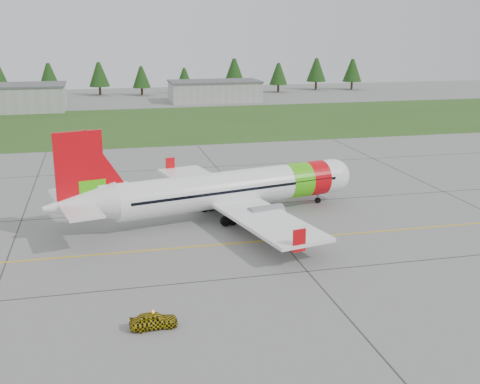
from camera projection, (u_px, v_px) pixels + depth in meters
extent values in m
plane|color=gray|center=(190.00, 283.00, 48.36)|extent=(320.00, 320.00, 0.00)
cylinder|color=white|center=(234.00, 188.00, 64.65)|extent=(26.01, 9.60, 3.87)
sphere|color=white|center=(333.00, 176.00, 70.17)|extent=(3.87, 3.87, 3.87)
cone|color=white|center=(80.00, 205.00, 57.54)|extent=(7.64, 5.34, 3.87)
cube|color=black|center=(335.00, 172.00, 70.21)|extent=(2.13, 2.87, 0.56)
cylinder|color=#4ACE0F|center=(297.00, 180.00, 68.05)|extent=(3.41, 4.43, 3.95)
cylinder|color=red|center=(314.00, 178.00, 69.07)|extent=(3.02, 4.34, 3.95)
cube|color=white|center=(229.00, 199.00, 64.73)|extent=(12.50, 32.17, 0.36)
cube|color=red|center=(170.00, 165.00, 77.78)|extent=(1.20, 0.44, 1.98)
cube|color=red|center=(299.00, 240.00, 50.53)|extent=(1.20, 0.44, 1.98)
cylinder|color=gray|center=(221.00, 190.00, 70.22)|extent=(3.95, 2.84, 2.08)
cylinder|color=gray|center=(266.00, 215.00, 60.80)|extent=(3.95, 2.84, 2.08)
cube|color=red|center=(79.00, 171.00, 56.74)|extent=(4.53, 1.38, 7.54)
cube|color=#4ACE0F|center=(93.00, 192.00, 57.79)|extent=(2.61, 0.99, 2.38)
cube|color=white|center=(74.00, 203.00, 57.26)|extent=(5.67, 11.84, 0.22)
cylinder|color=slate|center=(318.00, 197.00, 69.96)|extent=(0.18, 0.18, 1.39)
cylinder|color=black|center=(318.00, 200.00, 70.06)|extent=(0.72, 0.42, 0.67)
cylinder|color=slate|center=(211.00, 203.00, 66.98)|extent=(0.22, 0.22, 1.89)
cylinder|color=black|center=(208.00, 207.00, 66.92)|extent=(1.11, 0.67, 1.03)
cylinder|color=slate|center=(232.00, 216.00, 62.18)|extent=(0.22, 0.22, 1.89)
cylinder|color=black|center=(229.00, 221.00, 62.12)|extent=(1.11, 0.67, 1.03)
imported|color=gold|center=(153.00, 306.00, 40.73)|extent=(1.16, 1.36, 3.27)
imported|color=white|center=(72.00, 139.00, 97.69)|extent=(1.85, 1.80, 4.28)
cube|color=#30561E|center=(130.00, 125.00, 125.25)|extent=(320.00, 50.00, 0.03)
cube|color=gold|center=(177.00, 248.00, 55.86)|extent=(120.00, 0.25, 0.02)
cube|color=#A8A8A3|center=(215.00, 92.00, 163.87)|extent=(24.00, 12.00, 5.20)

